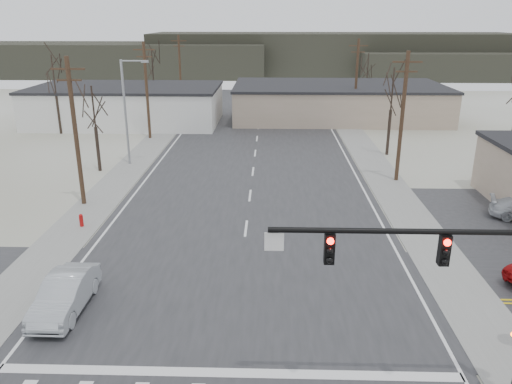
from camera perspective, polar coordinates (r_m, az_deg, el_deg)
ground at (r=23.65m, az=-2.12°, el=-12.03°), size 140.00×140.00×0.00m
main_road at (r=37.26m, az=-0.63°, el=0.10°), size 18.00×110.00×0.05m
cross_road at (r=23.64m, az=-2.12°, el=-11.99°), size 90.00×10.00×0.04m
sidewalk_left at (r=43.68m, az=-14.40°, el=2.40°), size 3.00×90.00×0.06m
sidewalk_right at (r=42.97m, az=13.93°, el=2.16°), size 3.00×90.00×0.06m
traffic_signal_mast at (r=17.15m, az=23.84°, el=-8.90°), size 8.95×0.43×7.20m
fire_hydrant at (r=32.69m, az=-19.34°, el=-3.07°), size 0.24×0.24×0.87m
building_left_far at (r=63.43m, az=-14.50°, el=9.63°), size 22.30×12.30×4.50m
building_right_far at (r=65.50m, az=9.33°, el=10.18°), size 26.30×14.30×4.30m
upole_left_b at (r=35.38m, az=-19.95°, el=6.64°), size 2.20×0.30×10.00m
upole_left_c at (r=54.20m, az=-12.38°, el=11.40°), size 2.20×0.30×10.00m
upole_left_d at (r=73.64m, az=-8.68°, el=13.62°), size 2.20×0.30×10.00m
upole_right_a at (r=40.08m, az=16.38°, el=8.39°), size 2.20×0.30×10.00m
upole_right_b at (r=61.39m, az=11.38°, el=12.36°), size 2.20×0.30×10.00m
streetlight_main at (r=44.48m, az=-14.51°, el=9.40°), size 2.40×0.25×9.00m
tree_left_near at (r=43.25m, az=-18.07°, el=8.99°), size 3.30×3.30×7.35m
tree_right_mid at (r=47.87m, az=15.32°, el=11.03°), size 3.74×3.74×8.33m
tree_left_far at (r=68.19m, az=-11.74°, el=13.90°), size 3.96×3.96×8.82m
tree_right_far at (r=73.71m, az=12.66°, el=13.67°), size 3.52×3.52×7.84m
tree_left_mid at (r=59.31m, az=-22.11°, el=12.15°), size 3.96×3.96×8.82m
hill_left at (r=118.25m, az=-16.78°, el=14.30°), size 70.00×18.00×7.00m
hill_center at (r=117.19m, az=8.65°, el=15.33°), size 80.00×18.00×9.00m
hill_right at (r=120.75m, az=26.12°, el=12.92°), size 60.00×18.00×5.50m
sedan_crossing at (r=23.85m, az=-20.99°, el=-10.84°), size 1.68×4.79×1.58m
car_far_a at (r=72.47m, az=-0.55°, el=10.30°), size 3.21×6.19×1.71m
car_far_b at (r=73.13m, az=-0.11°, el=10.25°), size 1.82×4.11×1.38m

